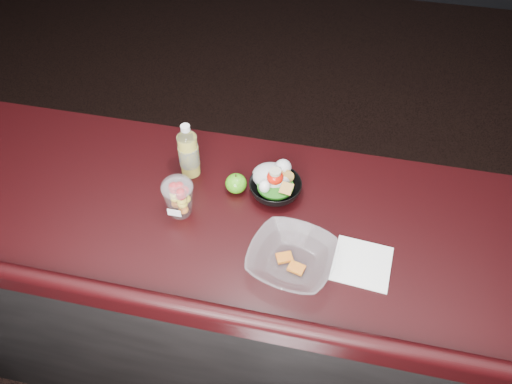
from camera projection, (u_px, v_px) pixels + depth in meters
room_shell at (168, 13)px, 0.75m from camera, size 8.00×8.00×8.00m
counter at (238, 298)px, 1.91m from camera, size 4.06×0.71×1.02m
lemonade_bottle at (189, 154)px, 1.60m from camera, size 0.07×0.07×0.20m
fruit_cup at (178, 196)px, 1.49m from camera, size 0.10×0.10×0.14m
green_apple at (236, 183)px, 1.58m from camera, size 0.07×0.07×0.07m
plastic_bag at (273, 175)px, 1.59m from camera, size 0.13×0.11×0.09m
snack_bowl at (275, 187)px, 1.57m from camera, size 0.18×0.18×0.09m
takeout_bowl at (292, 259)px, 1.39m from camera, size 0.28×0.28×0.06m
paper_napkin at (362, 263)px, 1.41m from camera, size 0.17×0.17×0.00m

